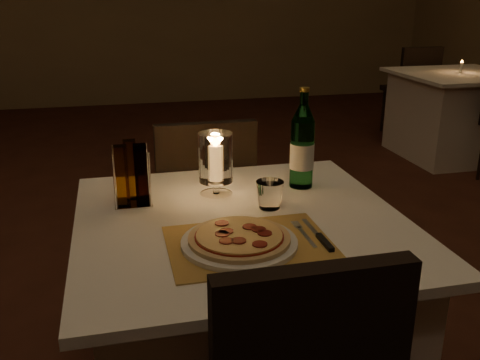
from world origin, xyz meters
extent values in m
cube|color=#452016|center=(0.00, 0.00, -0.01)|extent=(8.00, 10.00, 0.02)
cube|color=white|center=(0.10, -0.65, 0.35)|extent=(0.88, 0.88, 0.71)
cube|color=white|center=(0.10, -0.65, 0.72)|extent=(1.00, 1.00, 0.03)
cube|color=black|center=(0.10, -1.27, 0.69)|extent=(0.42, 0.05, 0.42)
cube|color=black|center=(0.10, 0.15, 0.46)|extent=(0.42, 0.42, 0.05)
cube|color=black|center=(0.10, -0.04, 0.69)|extent=(0.42, 0.05, 0.42)
cylinder|color=black|center=(0.27, 0.32, 0.22)|extent=(0.03, 0.03, 0.44)
cylinder|color=black|center=(-0.07, 0.32, 0.22)|extent=(0.03, 0.03, 0.44)
cylinder|color=black|center=(0.27, -0.02, 0.22)|extent=(0.03, 0.03, 0.44)
cylinder|color=black|center=(-0.07, -0.02, 0.22)|extent=(0.03, 0.03, 0.44)
cube|color=#B5893F|center=(0.08, -0.83, 0.74)|extent=(0.45, 0.34, 0.00)
cylinder|color=white|center=(0.05, -0.83, 0.75)|extent=(0.32, 0.32, 0.01)
cylinder|color=#D8B77F|center=(0.05, -0.83, 0.76)|extent=(0.28, 0.28, 0.01)
cylinder|color=maroon|center=(0.05, -0.83, 0.77)|extent=(0.24, 0.24, 0.00)
cylinder|color=#EACC7F|center=(0.05, -0.83, 0.77)|extent=(0.24, 0.24, 0.00)
cylinder|color=maroon|center=(0.11, -0.82, 0.78)|extent=(0.04, 0.04, 0.00)
cylinder|color=maroon|center=(0.09, -0.80, 0.78)|extent=(0.04, 0.04, 0.00)
cylinder|color=maroon|center=(0.02, -0.76, 0.78)|extent=(0.04, 0.04, 0.00)
cylinder|color=maroon|center=(0.02, -0.81, 0.78)|extent=(0.04, 0.04, 0.00)
cylinder|color=maroon|center=(0.01, -0.82, 0.78)|extent=(0.04, 0.04, 0.00)
cylinder|color=maroon|center=(0.01, -0.87, 0.78)|extent=(0.04, 0.04, 0.00)
cylinder|color=maroon|center=(0.04, -0.88, 0.78)|extent=(0.04, 0.04, 0.00)
cylinder|color=maroon|center=(0.09, -0.91, 0.78)|extent=(0.04, 0.04, 0.00)
cylinder|color=maroon|center=(0.12, -0.85, 0.78)|extent=(0.04, 0.04, 0.00)
cube|color=silver|center=(0.25, -0.83, 0.75)|extent=(0.01, 0.14, 0.00)
cube|color=silver|center=(0.25, -0.75, 0.75)|extent=(0.02, 0.05, 0.00)
cube|color=black|center=(0.28, -0.88, 0.75)|extent=(0.02, 0.10, 0.01)
cube|color=silver|center=(0.28, -0.77, 0.75)|extent=(0.01, 0.12, 0.00)
cylinder|color=#5BA96C|center=(0.38, -0.42, 0.86)|extent=(0.08, 0.08, 0.24)
cylinder|color=#5BA96C|center=(0.38, -0.42, 1.06)|extent=(0.03, 0.03, 0.05)
cylinder|color=gold|center=(0.38, -0.42, 1.09)|extent=(0.03, 0.03, 0.01)
cylinder|color=silver|center=(0.38, -0.42, 0.85)|extent=(0.09, 0.09, 0.09)
cylinder|color=white|center=(0.07, -0.44, 0.75)|extent=(0.11, 0.11, 0.01)
cylinder|color=white|center=(0.07, -0.44, 0.77)|extent=(0.02, 0.02, 0.04)
cylinder|color=white|center=(0.07, -0.44, 0.88)|extent=(0.12, 0.12, 0.17)
cylinder|color=white|center=(0.07, -0.44, 0.86)|extent=(0.03, 0.03, 0.12)
ellipsoid|color=orange|center=(0.07, -0.44, 0.94)|extent=(0.02, 0.02, 0.03)
cube|color=white|center=(-0.21, -0.44, 0.74)|extent=(0.12, 0.12, 0.01)
cylinder|color=white|center=(-0.27, -0.50, 0.84)|extent=(0.01, 0.01, 0.18)
cylinder|color=white|center=(-0.16, -0.50, 0.84)|extent=(0.01, 0.01, 0.18)
cylinder|color=white|center=(-0.27, -0.39, 0.84)|extent=(0.01, 0.01, 0.18)
cylinder|color=white|center=(-0.16, -0.39, 0.84)|extent=(0.01, 0.01, 0.18)
cube|color=#BF8C33|center=(-0.24, -0.47, 0.85)|extent=(0.04, 0.04, 0.20)
cube|color=#3F1E14|center=(-0.18, -0.47, 0.85)|extent=(0.04, 0.04, 0.20)
cube|color=#BF8C33|center=(-0.21, -0.41, 0.85)|extent=(0.04, 0.04, 0.20)
cube|color=white|center=(2.66, 1.94, 0.35)|extent=(0.88, 0.88, 0.71)
cube|color=white|center=(2.66, 1.94, 0.72)|extent=(1.00, 1.00, 0.03)
cube|color=black|center=(2.66, 2.74, 0.46)|extent=(0.42, 0.42, 0.05)
cube|color=black|center=(2.66, 2.55, 0.69)|extent=(0.42, 0.05, 0.42)
cylinder|color=black|center=(2.83, 2.91, 0.22)|extent=(0.03, 0.03, 0.44)
cylinder|color=black|center=(2.49, 2.91, 0.22)|extent=(0.03, 0.03, 0.44)
cylinder|color=black|center=(2.83, 2.57, 0.22)|extent=(0.03, 0.03, 0.44)
cylinder|color=black|center=(2.49, 2.57, 0.22)|extent=(0.03, 0.03, 0.44)
cylinder|color=white|center=(2.66, 1.94, 0.79)|extent=(0.03, 0.03, 0.09)
ellipsoid|color=orange|center=(2.66, 1.94, 0.84)|extent=(0.01, 0.01, 0.02)
camera|label=1|loc=(-0.25, -2.12, 1.40)|focal=40.00mm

